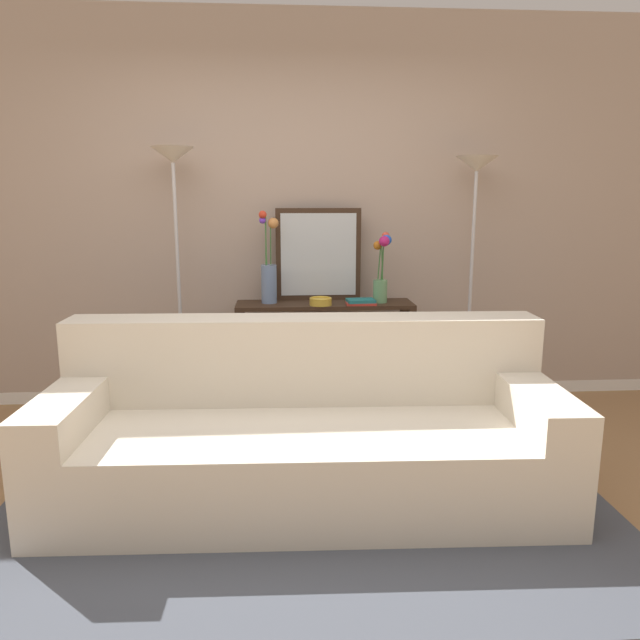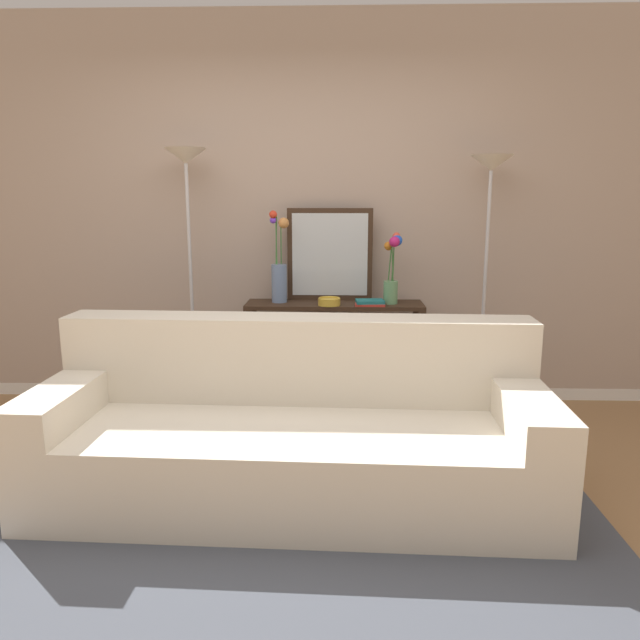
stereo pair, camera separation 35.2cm
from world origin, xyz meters
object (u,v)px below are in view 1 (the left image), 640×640
at_px(wall_mirror, 318,255).
at_px(book_stack, 361,302).
at_px(fruit_bowl, 321,301).
at_px(vase_tall_flowers, 269,271).
at_px(console_table, 325,337).
at_px(vase_short_flowers, 382,270).
at_px(book_row_under_console, 277,402).
at_px(couch, 305,437).
at_px(floor_lamp_left, 175,208).
at_px(floor_lamp_right, 474,213).

distance_m(wall_mirror, book_stack, 0.46).
bearing_deg(wall_mirror, book_stack, -36.88).
xyz_separation_m(wall_mirror, fruit_bowl, (0.00, -0.22, -0.30)).
bearing_deg(vase_tall_flowers, console_table, -3.17).
relative_size(vase_short_flowers, book_row_under_console, 1.51).
xyz_separation_m(couch, fruit_bowl, (0.16, 1.18, 0.50)).
bearing_deg(book_stack, floor_lamp_left, 177.44).
bearing_deg(vase_short_flowers, book_stack, -156.65).
relative_size(wall_mirror, vase_short_flowers, 1.33).
bearing_deg(vase_tall_flowers, wall_mirror, 16.92).
xyz_separation_m(console_table, book_row_under_console, (-0.35, -0.00, -0.48)).
bearing_deg(book_stack, vase_short_flowers, 23.35).
bearing_deg(fruit_bowl, book_stack, 2.09).
xyz_separation_m(couch, console_table, (0.20, 1.27, 0.22)).
xyz_separation_m(vase_tall_flowers, book_row_under_console, (0.04, -0.02, -0.95)).
distance_m(wall_mirror, vase_short_flowers, 0.46).
height_order(floor_lamp_right, book_row_under_console, floor_lamp_right).
height_order(book_stack, book_row_under_console, book_stack).
xyz_separation_m(floor_lamp_left, book_stack, (1.24, -0.06, -0.64)).
relative_size(floor_lamp_left, vase_short_flowers, 3.73).
bearing_deg(vase_tall_flowers, couch, -81.62).
relative_size(console_table, vase_short_flowers, 2.52).
relative_size(vase_short_flowers, book_stack, 2.34).
xyz_separation_m(floor_lamp_left, fruit_bowl, (0.96, -0.07, -0.63)).
bearing_deg(floor_lamp_right, console_table, 178.61).
distance_m(console_table, vase_short_flowers, 0.62).
distance_m(console_table, vase_tall_flowers, 0.61).
distance_m(couch, wall_mirror, 1.61).
distance_m(wall_mirror, vase_tall_flowers, 0.38).
bearing_deg(vase_tall_flowers, floor_lamp_left, -175.65).
bearing_deg(floor_lamp_right, vase_short_flowers, 179.06).
xyz_separation_m(vase_tall_flowers, fruit_bowl, (0.35, -0.11, -0.20)).
height_order(console_table, floor_lamp_left, floor_lamp_left).
xyz_separation_m(couch, floor_lamp_left, (-0.80, 1.24, 1.12)).
distance_m(console_table, floor_lamp_right, 1.35).
xyz_separation_m(vase_tall_flowers, book_stack, (0.63, -0.10, -0.21)).
bearing_deg(console_table, vase_short_flowers, -2.11).
bearing_deg(console_table, vase_tall_flowers, 176.83).
xyz_separation_m(couch, book_stack, (0.44, 1.19, 0.49)).
bearing_deg(floor_lamp_left, vase_short_flowers, 0.43).
bearing_deg(vase_short_flowers, book_row_under_console, 178.87).
height_order(vase_short_flowers, book_row_under_console, vase_short_flowers).
xyz_separation_m(wall_mirror, book_stack, (0.28, -0.21, -0.31)).
bearing_deg(book_stack, wall_mirror, 143.12).
xyz_separation_m(console_table, floor_lamp_right, (1.03, -0.03, 0.87)).
distance_m(floor_lamp_left, wall_mirror, 1.03).
xyz_separation_m(floor_lamp_right, wall_mirror, (-1.07, 0.15, -0.29)).
relative_size(couch, wall_mirror, 3.89).
bearing_deg(vase_tall_flowers, floor_lamp_right, -1.88).
height_order(couch, fruit_bowl, couch).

